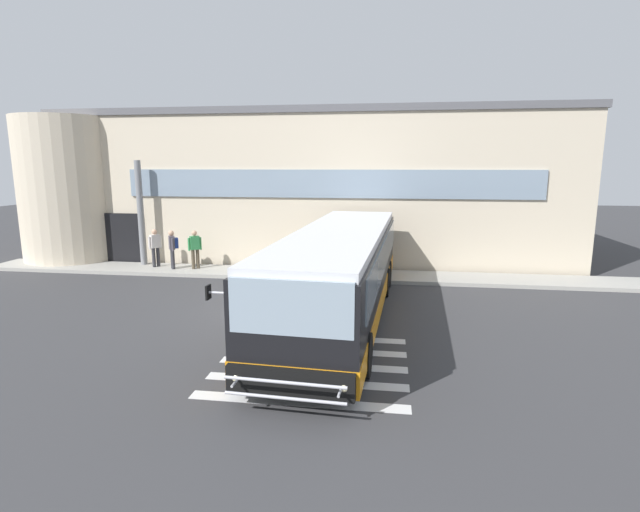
% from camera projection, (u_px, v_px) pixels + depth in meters
% --- Properties ---
extents(ground_plane, '(80.00, 90.00, 0.02)m').
position_uv_depth(ground_plane, '(272.00, 309.00, 15.52)').
color(ground_plane, '#353538').
rests_on(ground_plane, ground).
extents(bay_paint_stripes, '(4.40, 3.96, 0.01)m').
position_uv_depth(bay_paint_stripes, '(312.00, 365.00, 11.15)').
color(bay_paint_stripes, silver).
rests_on(bay_paint_stripes, ground).
extents(terminal_building, '(25.71, 13.80, 7.07)m').
position_uv_depth(terminal_building, '(309.00, 185.00, 26.29)').
color(terminal_building, beige).
rests_on(terminal_building, ground).
extents(boarding_curb, '(27.91, 2.00, 0.15)m').
position_uv_depth(boarding_curb, '(299.00, 274.00, 20.17)').
color(boarding_curb, '#9E9B93').
rests_on(boarding_curb, ground).
extents(entry_support_column, '(0.28, 0.28, 4.65)m').
position_uv_depth(entry_support_column, '(141.00, 213.00, 21.32)').
color(entry_support_column, slate).
rests_on(entry_support_column, boarding_curb).
extents(bus_main_foreground, '(3.66, 12.39, 2.70)m').
position_uv_depth(bus_main_foreground, '(340.00, 274.00, 14.43)').
color(bus_main_foreground, black).
rests_on(bus_main_foreground, ground).
extents(passenger_near_column, '(0.41, 0.48, 1.68)m').
position_uv_depth(passenger_near_column, '(155.00, 246.00, 21.08)').
color(passenger_near_column, '#2D2D33').
rests_on(passenger_near_column, boarding_curb).
extents(passenger_by_doorway, '(0.49, 0.52, 1.68)m').
position_uv_depth(passenger_by_doorway, '(173.00, 247.00, 20.67)').
color(passenger_by_doorway, '#2D2D33').
rests_on(passenger_by_doorway, boarding_curb).
extents(passenger_at_curb_edge, '(0.49, 0.41, 1.68)m').
position_uv_depth(passenger_at_curb_edge, '(195.00, 248.00, 20.67)').
color(passenger_at_curb_edge, '#4C4233').
rests_on(passenger_at_curb_edge, boarding_curb).
extents(safety_bollard_yellow, '(0.18, 0.18, 0.90)m').
position_uv_depth(safety_bollard_yellow, '(278.00, 271.00, 19.02)').
color(safety_bollard_yellow, yellow).
rests_on(safety_bollard_yellow, ground).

